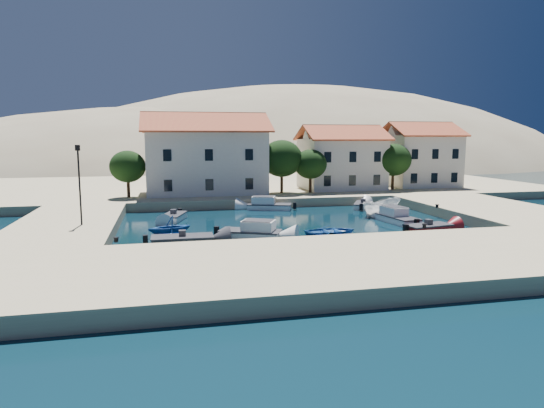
{
  "coord_description": "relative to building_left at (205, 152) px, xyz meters",
  "views": [
    {
      "loc": [
        -11.21,
        -31.75,
        7.88
      ],
      "look_at": [
        -1.93,
        9.15,
        2.0
      ],
      "focal_mm": 32.0,
      "sensor_mm": 36.0,
      "label": 1
    }
  ],
  "objects": [
    {
      "name": "ground",
      "position": [
        6.0,
        -28.0,
        -5.94
      ],
      "size": [
        400.0,
        400.0,
        0.0
      ],
      "primitive_type": "plane",
      "color": "black",
      "rests_on": "ground"
    },
    {
      "name": "quay_south",
      "position": [
        6.0,
        -34.0,
        -5.44
      ],
      "size": [
        52.0,
        12.0,
        1.0
      ],
      "primitive_type": "cube",
      "color": "tan",
      "rests_on": "ground"
    },
    {
      "name": "quay_east",
      "position": [
        26.5,
        -18.0,
        -5.44
      ],
      "size": [
        11.0,
        20.0,
        1.0
      ],
      "primitive_type": "cube",
      "color": "tan",
      "rests_on": "ground"
    },
    {
      "name": "quay_west",
      "position": [
        -13.0,
        -18.0,
        -5.44
      ],
      "size": [
        8.0,
        20.0,
        1.0
      ],
      "primitive_type": "cube",
      "color": "tan",
      "rests_on": "ground"
    },
    {
      "name": "quay_north",
      "position": [
        8.0,
        10.0,
        -5.44
      ],
      "size": [
        80.0,
        36.0,
        1.0
      ],
      "primitive_type": "cube",
      "color": "tan",
      "rests_on": "ground"
    },
    {
      "name": "hills",
      "position": [
        26.64,
        95.62,
        -29.34
      ],
      "size": [
        254.0,
        176.0,
        99.0
      ],
      "color": "gray",
      "rests_on": "ground"
    },
    {
      "name": "building_left",
      "position": [
        0.0,
        0.0,
        0.0
      ],
      "size": [
        14.7,
        9.45,
        9.7
      ],
      "color": "silver",
      "rests_on": "quay_north"
    },
    {
      "name": "building_mid",
      "position": [
        18.0,
        1.0,
        -0.71
      ],
      "size": [
        10.5,
        8.4,
        8.3
      ],
      "color": "silver",
      "rests_on": "quay_north"
    },
    {
      "name": "building_right",
      "position": [
        30.0,
        2.0,
        -0.46
      ],
      "size": [
        9.45,
        8.4,
        8.8
      ],
      "color": "silver",
      "rests_on": "quay_north"
    },
    {
      "name": "trees",
      "position": [
        10.51,
        -2.54,
        -1.1
      ],
      "size": [
        37.3,
        5.3,
        6.45
      ],
      "color": "#382314",
      "rests_on": "quay_north"
    },
    {
      "name": "lamppost",
      "position": [
        -11.5,
        -20.0,
        -1.18
      ],
      "size": [
        0.35,
        0.25,
        6.22
      ],
      "color": "black",
      "rests_on": "quay_west"
    },
    {
      "name": "bollards",
      "position": [
        8.8,
        -24.13,
        -4.79
      ],
      "size": [
        29.36,
        9.56,
        0.3
      ],
      "color": "black",
      "rests_on": "ground"
    },
    {
      "name": "motorboat_grey_sw",
      "position": [
        -3.91,
        -24.28,
        -5.64
      ],
      "size": [
        4.53,
        2.06,
        1.25
      ],
      "rotation": [
        0.0,
        0.0,
        -0.01
      ],
      "color": "#353439",
      "rests_on": "ground"
    },
    {
      "name": "cabin_cruiser_south",
      "position": [
        1.34,
        -23.21,
        -5.46
      ],
      "size": [
        5.15,
        3.9,
        1.6
      ],
      "rotation": [
        0.0,
        0.0,
        -0.46
      ],
      "color": "white",
      "rests_on": "ground"
    },
    {
      "name": "rowboat_south",
      "position": [
        7.9,
        -23.53,
        -5.94
      ],
      "size": [
        4.49,
        3.41,
        0.87
      ],
      "primitive_type": "imported",
      "rotation": [
        0.0,
        0.0,
        1.67
      ],
      "color": "#1A4A90",
      "rests_on": "ground"
    },
    {
      "name": "motorboat_red_se",
      "position": [
        16.22,
        -24.06,
        -5.64
      ],
      "size": [
        4.23,
        2.48,
        1.25
      ],
      "rotation": [
        0.0,
        0.0,
        0.19
      ],
      "color": "maroon",
      "rests_on": "ground"
    },
    {
      "name": "cabin_cruiser_east",
      "position": [
        15.76,
        -19.57,
        -5.46
      ],
      "size": [
        2.52,
        4.97,
        1.6
      ],
      "rotation": [
        0.0,
        0.0,
        1.7
      ],
      "color": "white",
      "rests_on": "ground"
    },
    {
      "name": "boat_east",
      "position": [
        16.03,
        -15.63,
        -5.94
      ],
      "size": [
        5.28,
        3.57,
        1.91
      ],
      "primitive_type": "imported",
      "rotation": [
        0.0,
        0.0,
        1.95
      ],
      "color": "white",
      "rests_on": "ground"
    },
    {
      "name": "motorboat_white_ne",
      "position": [
        16.33,
        -10.37,
        -5.64
      ],
      "size": [
        3.37,
        4.16,
        1.25
      ],
      "rotation": [
        0.0,
        0.0,
        1.07
      ],
      "color": "white",
      "rests_on": "ground"
    },
    {
      "name": "rowboat_west",
      "position": [
        -4.78,
        -21.22,
        -5.94
      ],
      "size": [
        4.19,
        3.89,
        1.81
      ],
      "primitive_type": "imported",
      "rotation": [
        0.0,
        0.0,
        -1.25
      ],
      "color": "#1A4A90",
      "rests_on": "ground"
    },
    {
      "name": "motorboat_white_west",
      "position": [
        -4.3,
        -13.7,
        -5.64
      ],
      "size": [
        2.78,
        4.17,
        1.25
      ],
      "rotation": [
        0.0,
        0.0,
        -1.88
      ],
      "color": "white",
      "rests_on": "ground"
    },
    {
      "name": "cabin_cruiser_north",
      "position": [
        6.02,
        -9.0,
        -5.46
      ],
      "size": [
        5.08,
        3.41,
        1.6
      ],
      "rotation": [
        0.0,
        0.0,
        2.81
      ],
      "color": "white",
      "rests_on": "ground"
    }
  ]
}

